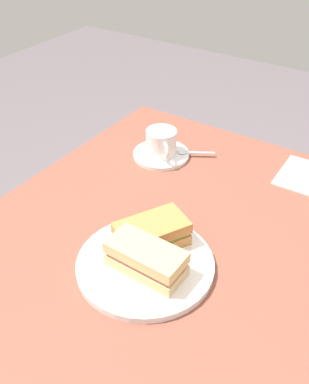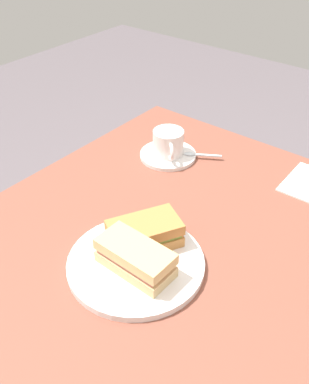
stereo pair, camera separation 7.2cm
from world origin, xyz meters
TOP-DOWN VIEW (x-y plane):
  - dining_table at (0.00, 0.00)m, footprint 1.02×0.89m
  - sandwich_plate at (-0.10, -0.13)m, footprint 0.26×0.26m
  - sandwich_front at (-0.09, -0.15)m, footprint 0.15×0.07m
  - sandwich_back at (-0.12, -0.08)m, footprint 0.14×0.16m
  - coffee_saucer at (-0.29, 0.22)m, footprint 0.15×0.15m
  - coffee_cup at (-0.29, 0.22)m, footprint 0.09×0.09m
  - spoon at (-0.23, 0.26)m, footprint 0.09×0.06m

SIDE VIEW (x-z plane):
  - dining_table at x=0.00m, z-range 0.25..0.99m
  - coffee_saucer at x=-0.29m, z-range 0.74..0.75m
  - sandwich_plate at x=-0.10m, z-range 0.74..0.75m
  - spoon at x=-0.23m, z-range 0.75..0.76m
  - sandwich_back at x=-0.12m, z-range 0.75..0.81m
  - sandwich_front at x=-0.09m, z-range 0.75..0.81m
  - coffee_cup at x=-0.29m, z-range 0.75..0.82m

